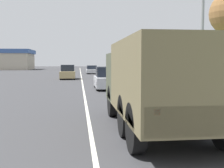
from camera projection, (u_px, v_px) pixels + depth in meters
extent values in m
plane|color=#38383A|center=(81.00, 77.00, 37.95)|extent=(180.00, 180.00, 0.00)
cube|color=silver|center=(81.00, 77.00, 37.95)|extent=(0.12, 120.00, 0.00)
cube|color=#ADAAA3|center=(114.00, 77.00, 38.47)|extent=(1.80, 120.00, 0.12)
cube|color=#56843D|center=(146.00, 77.00, 38.99)|extent=(7.00, 120.00, 0.02)
cube|color=#474C38|center=(140.00, 77.00, 10.96)|extent=(2.48, 1.87, 1.80)
cube|color=brown|center=(166.00, 78.00, 7.65)|extent=(2.48, 4.80, 2.07)
cube|color=#474C38|center=(203.00, 121.00, 5.38)|extent=(2.35, 0.10, 0.60)
cube|color=red|center=(157.00, 112.00, 5.24)|extent=(0.12, 0.06, 0.12)
cylinder|color=black|center=(112.00, 101.00, 10.82)|extent=(0.30, 1.17, 1.17)
cylinder|color=black|center=(167.00, 100.00, 11.07)|extent=(0.30, 1.17, 1.17)
cylinder|color=black|center=(136.00, 128.00, 6.42)|extent=(0.30, 1.17, 1.17)
cylinder|color=black|center=(125.00, 116.00, 7.85)|extent=(0.30, 1.17, 1.17)
cylinder|color=black|center=(200.00, 114.00, 8.10)|extent=(0.30, 1.17, 1.17)
cube|color=#B7BABF|center=(107.00, 82.00, 21.60)|extent=(1.81, 4.24, 0.76)
cube|color=black|center=(107.00, 72.00, 21.63)|extent=(1.60, 1.91, 0.77)
cylinder|color=black|center=(95.00, 83.00, 22.87)|extent=(0.20, 0.64, 0.64)
cylinder|color=black|center=(115.00, 83.00, 23.06)|extent=(0.20, 0.64, 0.64)
cylinder|color=black|center=(98.00, 86.00, 20.18)|extent=(0.20, 0.64, 0.64)
cylinder|color=black|center=(120.00, 86.00, 20.37)|extent=(0.20, 0.64, 0.64)
cube|color=tan|center=(68.00, 74.00, 33.93)|extent=(1.77, 4.16, 0.77)
cube|color=black|center=(68.00, 68.00, 33.95)|extent=(1.55, 1.87, 0.77)
cylinder|color=black|center=(62.00, 76.00, 35.18)|extent=(0.20, 0.64, 0.64)
cylinder|color=black|center=(75.00, 76.00, 35.36)|extent=(0.20, 0.64, 0.64)
cylinder|color=black|center=(61.00, 77.00, 32.54)|extent=(0.20, 0.64, 0.64)
cylinder|color=black|center=(74.00, 77.00, 32.73)|extent=(0.20, 0.64, 0.64)
cube|color=#B7BABF|center=(92.00, 71.00, 48.98)|extent=(1.86, 4.62, 0.62)
cube|color=black|center=(92.00, 67.00, 49.02)|extent=(1.63, 2.08, 0.65)
cylinder|color=black|center=(87.00, 72.00, 50.36)|extent=(0.20, 0.64, 0.64)
cylinder|color=black|center=(96.00, 72.00, 50.55)|extent=(0.20, 0.64, 0.64)
cylinder|color=black|center=(87.00, 72.00, 47.43)|extent=(0.20, 0.64, 0.64)
cylinder|color=black|center=(97.00, 72.00, 47.62)|extent=(0.20, 0.64, 0.64)
cylinder|color=black|center=(223.00, 96.00, 13.89)|extent=(0.24, 0.76, 0.76)
cylinder|color=gray|center=(202.00, 25.00, 11.57)|extent=(0.14, 0.14, 6.95)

